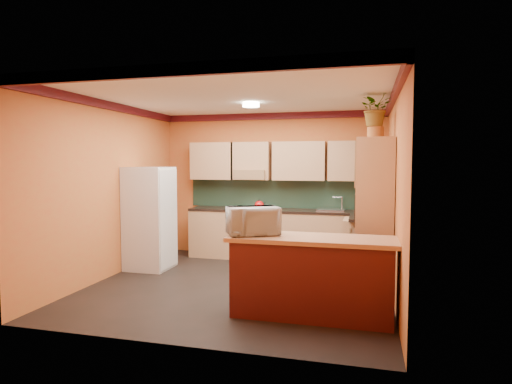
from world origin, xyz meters
The scene contains 15 objects.
room_shell centered at (0.02, 0.28, 2.09)m, with size 4.24×4.24×2.72m.
base_cabinets_back centered at (0.37, 1.80, 0.44)m, with size 3.65×0.60×0.88m, color tan.
countertop_back centered at (0.37, 1.80, 0.90)m, with size 3.65×0.62×0.04m, color black.
stove centered at (-0.26, 1.80, 0.46)m, with size 0.58×0.58×0.91m, color black.
kettle centered at (-0.16, 1.75, 1.00)m, with size 0.17×0.17×0.18m, color red, non-canonical shape.
sink centered at (1.14, 1.80, 0.94)m, with size 0.48×0.40×0.03m, color silver.
base_cabinets_right centered at (1.80, 1.09, 0.44)m, with size 0.60×0.80×0.88m, color tan.
countertop_right centered at (1.80, 1.09, 0.90)m, with size 0.62×0.80×0.04m, color black.
fridge centered at (-1.75, 0.58, 0.85)m, with size 0.68×0.66×1.70m, color silver.
pantry centered at (1.85, 0.20, 1.05)m, with size 0.48×0.90×2.10m, color tan.
fern_pot centered at (1.85, 0.25, 2.18)m, with size 0.22×0.22×0.16m, color #965124.
fern centered at (1.85, 0.25, 2.51)m, with size 0.45×0.39×0.50m, color tan.
breakfast_bar centered at (1.15, -0.99, 0.44)m, with size 1.80×0.55×0.88m, color #4F1412.
bar_top centered at (1.15, -0.99, 0.91)m, with size 1.90×0.65×0.05m, color tan.
microwave centered at (0.45, -0.99, 1.09)m, with size 0.59×0.40×0.33m, color silver.
Camera 1 is at (1.74, -5.82, 1.78)m, focal length 30.00 mm.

